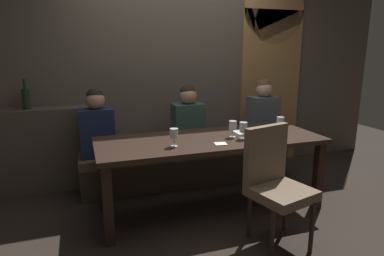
# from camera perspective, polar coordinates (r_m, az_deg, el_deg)

# --- Properties ---
(ground) EXTENTS (9.00, 9.00, 0.00)m
(ground) POSITION_cam_1_polar(r_m,az_deg,el_deg) (3.54, 3.00, -13.35)
(ground) COLOR black
(back_wall_tiled) EXTENTS (6.00, 0.12, 3.00)m
(back_wall_tiled) POSITION_cam_1_polar(r_m,az_deg,el_deg) (4.32, -2.84, 12.12)
(back_wall_tiled) COLOR brown
(back_wall_tiled) RESTS_ON ground
(arched_door) EXTENTS (0.90, 0.05, 2.55)m
(arched_door) POSITION_cam_1_polar(r_m,az_deg,el_deg) (4.81, 13.33, 10.30)
(arched_door) COLOR olive
(arched_door) RESTS_ON ground
(back_counter) EXTENTS (1.10, 0.28, 0.95)m
(back_counter) POSITION_cam_1_polar(r_m,az_deg,el_deg) (4.15, -23.04, -3.36)
(back_counter) COLOR #494138
(back_counter) RESTS_ON ground
(dining_table) EXTENTS (2.20, 0.84, 0.74)m
(dining_table) POSITION_cam_1_polar(r_m,az_deg,el_deg) (3.30, 3.13, -3.19)
(dining_table) COLOR black
(dining_table) RESTS_ON ground
(banquette_bench) EXTENTS (2.50, 0.44, 0.45)m
(banquette_bench) POSITION_cam_1_polar(r_m,az_deg,el_deg) (4.06, -0.62, -6.27)
(banquette_bench) COLOR #40352A
(banquette_bench) RESTS_ON ground
(chair_near_side) EXTENTS (0.54, 0.54, 0.98)m
(chair_near_side) POSITION_cam_1_polar(r_m,az_deg,el_deg) (2.85, 13.86, -8.33)
(chair_near_side) COLOR #302119
(chair_near_side) RESTS_ON ground
(diner_redhead) EXTENTS (0.36, 0.24, 0.74)m
(diner_redhead) POSITION_cam_1_polar(r_m,az_deg,el_deg) (3.72, -15.90, 0.55)
(diner_redhead) COLOR #192342
(diner_redhead) RESTS_ON banquette_bench
(diner_bearded) EXTENTS (0.36, 0.24, 0.74)m
(diner_bearded) POSITION_cam_1_polar(r_m,az_deg,el_deg) (3.91, -0.69, 1.67)
(diner_bearded) COLOR #2D473D
(diner_bearded) RESTS_ON banquette_bench
(diner_far_end) EXTENTS (0.36, 0.24, 0.78)m
(diner_far_end) POSITION_cam_1_polar(r_m,az_deg,el_deg) (4.34, 11.98, 2.76)
(diner_far_end) COLOR #4C515B
(diner_far_end) RESTS_ON banquette_bench
(wine_bottle_dark_red) EXTENTS (0.08, 0.08, 0.33)m
(wine_bottle_dark_red) POSITION_cam_1_polar(r_m,az_deg,el_deg) (4.04, -26.42, 4.56)
(wine_bottle_dark_red) COLOR black
(wine_bottle_dark_red) RESTS_ON back_counter
(wine_glass_far_left) EXTENTS (0.08, 0.08, 0.16)m
(wine_glass_far_left) POSITION_cam_1_polar(r_m,az_deg,el_deg) (3.30, 6.95, 0.40)
(wine_glass_far_left) COLOR silver
(wine_glass_far_left) RESTS_ON dining_table
(wine_glass_far_right) EXTENTS (0.08, 0.08, 0.16)m
(wine_glass_far_right) POSITION_cam_1_polar(r_m,az_deg,el_deg) (3.26, 8.75, 0.17)
(wine_glass_far_right) COLOR silver
(wine_glass_far_right) RESTS_ON dining_table
(wine_glass_end_right) EXTENTS (0.08, 0.08, 0.16)m
(wine_glass_end_right) POSITION_cam_1_polar(r_m,az_deg,el_deg) (2.97, -3.08, -1.05)
(wine_glass_end_right) COLOR silver
(wine_glass_end_right) RESTS_ON dining_table
(wine_glass_center_back) EXTENTS (0.08, 0.08, 0.16)m
(wine_glass_center_back) POSITION_cam_1_polar(r_m,az_deg,el_deg) (3.59, 14.80, 1.04)
(wine_glass_center_back) COLOR silver
(wine_glass_center_back) RESTS_ON dining_table
(dessert_plate) EXTENTS (0.19, 0.19, 0.05)m
(dessert_plate) POSITION_cam_1_polar(r_m,az_deg,el_deg) (3.52, 8.86, -0.58)
(dessert_plate) COLOR white
(dessert_plate) RESTS_ON dining_table
(fork_on_table) EXTENTS (0.04, 0.17, 0.01)m
(fork_on_table) POSITION_cam_1_polar(r_m,az_deg,el_deg) (3.59, 10.74, -0.56)
(fork_on_table) COLOR silver
(fork_on_table) RESTS_ON dining_table
(folded_napkin) EXTENTS (0.12, 0.12, 0.01)m
(folded_napkin) POSITION_cam_1_polar(r_m,az_deg,el_deg) (3.07, 4.88, -2.71)
(folded_napkin) COLOR silver
(folded_napkin) RESTS_ON dining_table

